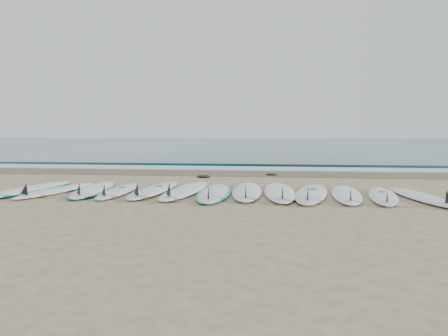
# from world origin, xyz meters

# --- Properties ---
(ground) EXTENTS (120.00, 120.00, 0.00)m
(ground) POSITION_xyz_m (0.00, 0.00, 0.00)
(ground) COLOR tan
(ocean) EXTENTS (120.00, 55.00, 0.03)m
(ocean) POSITION_xyz_m (0.00, 32.50, 0.01)
(ocean) COLOR #1D545D
(ocean) RESTS_ON ground
(wet_sand_band) EXTENTS (120.00, 1.80, 0.01)m
(wet_sand_band) POSITION_xyz_m (0.00, 4.10, 0.01)
(wet_sand_band) COLOR brown
(wet_sand_band) RESTS_ON ground
(foam_band) EXTENTS (120.00, 1.40, 0.04)m
(foam_band) POSITION_xyz_m (0.00, 5.50, 0.02)
(foam_band) COLOR silver
(foam_band) RESTS_ON ground
(wave_crest) EXTENTS (120.00, 1.00, 0.10)m
(wave_crest) POSITION_xyz_m (0.00, 7.00, 0.05)
(wave_crest) COLOR #1D545D
(wave_crest) RESTS_ON ground
(surfboard_0) EXTENTS (0.97, 2.87, 0.36)m
(surfboard_0) POSITION_xyz_m (-3.83, -0.22, 0.05)
(surfboard_0) COLOR white
(surfboard_0) RESTS_ON ground
(surfboard_1) EXTENTS (0.88, 2.50, 0.31)m
(surfboard_1) POSITION_xyz_m (-3.20, -0.26, 0.05)
(surfboard_1) COLOR white
(surfboard_1) RESTS_ON ground
(surfboard_2) EXTENTS (1.03, 2.72, 0.34)m
(surfboard_2) POSITION_xyz_m (-2.51, -0.01, 0.05)
(surfboard_2) COLOR white
(surfboard_2) RESTS_ON ground
(surfboard_3) EXTENTS (0.65, 2.41, 0.31)m
(surfboard_3) POSITION_xyz_m (-1.93, -0.17, 0.05)
(surfboard_3) COLOR white
(surfboard_3) RESTS_ON ground
(surfboard_4) EXTENTS (0.67, 2.75, 0.35)m
(surfboard_4) POSITION_xyz_m (-1.25, 0.02, 0.06)
(surfboard_4) COLOR white
(surfboard_4) RESTS_ON ground
(surfboard_5) EXTENTS (0.79, 2.88, 0.36)m
(surfboard_5) POSITION_xyz_m (-0.61, 0.00, 0.06)
(surfboard_5) COLOR white
(surfboard_5) RESTS_ON ground
(surfboard_6) EXTENTS (0.76, 2.66, 0.33)m
(surfboard_6) POSITION_xyz_m (0.01, -0.18, 0.05)
(surfboard_6) COLOR white
(surfboard_6) RESTS_ON ground
(surfboard_7) EXTENTS (0.70, 2.80, 0.35)m
(surfboard_7) POSITION_xyz_m (0.63, 0.06, 0.06)
(surfboard_7) COLOR white
(surfboard_7) RESTS_ON ground
(surfboard_8) EXTENTS (0.72, 2.87, 0.36)m
(surfboard_8) POSITION_xyz_m (1.27, 0.02, 0.06)
(surfboard_8) COLOR white
(surfboard_8) RESTS_ON ground
(surfboard_9) EXTENTS (0.95, 2.84, 0.36)m
(surfboard_9) POSITION_xyz_m (1.86, -0.11, 0.06)
(surfboard_9) COLOR white
(surfboard_9) RESTS_ON ground
(surfboard_10) EXTENTS (0.73, 2.62, 0.33)m
(surfboard_10) POSITION_xyz_m (2.51, -0.10, 0.06)
(surfboard_10) COLOR white
(surfboard_10) RESTS_ON ground
(surfboard_11) EXTENTS (0.87, 2.46, 0.31)m
(surfboard_11) POSITION_xyz_m (3.16, -0.20, 0.05)
(surfboard_11) COLOR white
(surfboard_11) RESTS_ON ground
(surfboard_12) EXTENTS (0.87, 2.55, 0.32)m
(surfboard_12) POSITION_xyz_m (3.83, -0.25, 0.06)
(surfboard_12) COLOR white
(surfboard_12) RESTS_ON ground
(seaweed_near) EXTENTS (0.37, 0.29, 0.07)m
(seaweed_near) POSITION_xyz_m (-0.71, 2.88, 0.04)
(seaweed_near) COLOR black
(seaweed_near) RESTS_ON ground
(seaweed_far) EXTENTS (0.33, 0.26, 0.06)m
(seaweed_far) POSITION_xyz_m (1.06, 3.65, 0.03)
(seaweed_far) COLOR black
(seaweed_far) RESTS_ON ground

